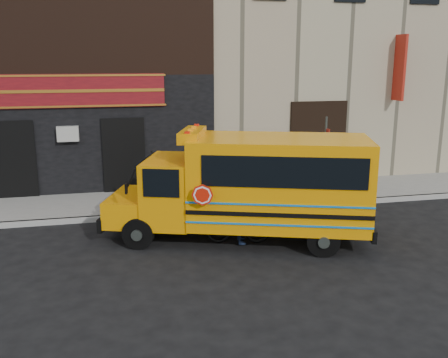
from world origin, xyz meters
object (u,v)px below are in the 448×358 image
Objects in this scene: school_bus at (253,185)px; sign_pole at (325,158)px; cyclist at (241,210)px; bicycle at (237,225)px.

sign_pole is at bearing 37.85° from school_bus.
cyclist is (-3.41, -2.59, -0.71)m from sign_pole.
sign_pole reaches higher than cyclist.
school_bus reaches higher than cyclist.
sign_pole reaches higher than school_bus.
bicycle is 0.89× the size of cyclist.
sign_pole is 1.79× the size of bicycle.
school_bus is 4.41× the size of bicycle.
school_bus is 3.84m from sign_pole.
sign_pole is 4.45m from bicycle.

